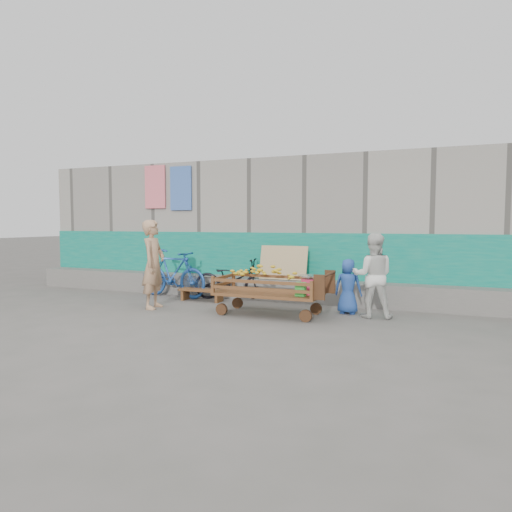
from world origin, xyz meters
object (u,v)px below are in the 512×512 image
at_px(vendor_man, 153,264).
at_px(child, 348,286).
at_px(woman, 373,276).
at_px(bench, 202,292).
at_px(bicycle_blue, 173,273).
at_px(bicycle_dark, 233,279).
at_px(banana_cart, 267,282).

bearing_deg(vendor_man, child, -86.18).
bearing_deg(woman, vendor_man, 1.57).
relative_size(bench, vendor_man, 0.59).
relative_size(woman, bicycle_blue, 0.83).
xyz_separation_m(vendor_man, bicycle_dark, (0.97, 1.43, -0.40)).
bearing_deg(child, banana_cart, 27.23).
bearing_deg(child, bench, -1.85).
relative_size(vendor_man, bicycle_blue, 0.97).
xyz_separation_m(bench, child, (3.04, -0.18, 0.31)).
bearing_deg(woman, bicycle_dark, -22.36).
distance_m(woman, child, 0.53).
height_order(banana_cart, bicycle_dark, bicycle_dark).
xyz_separation_m(child, bicycle_dark, (-2.52, 0.57, -0.06)).
relative_size(bench, bicycle_dark, 0.60).
bearing_deg(bicycle_dark, banana_cart, -145.16).
height_order(bench, child, child).
bearing_deg(bicycle_dark, child, -113.71).
bearing_deg(bicycle_blue, bench, -95.90).
bearing_deg(bicycle_blue, bicycle_dark, -74.34).
relative_size(vendor_man, woman, 1.16).
height_order(bicycle_dark, bicycle_blue, bicycle_blue).
relative_size(bench, woman, 0.69).
height_order(banana_cart, child, child).
xyz_separation_m(child, bicycle_blue, (-3.85, 0.37, 0.03)).
height_order(bench, bicycle_blue, bicycle_blue).
bearing_deg(bench, vendor_man, -113.43).
bearing_deg(bench, woman, -5.68).
distance_m(bench, bicycle_dark, 0.69).
bearing_deg(woman, child, -28.78).
bearing_deg(banana_cart, bicycle_dark, 135.83).
xyz_separation_m(banana_cart, bicycle_dark, (-1.23, 1.19, -0.14)).
xyz_separation_m(banana_cart, bicycle_blue, (-2.56, 0.99, -0.06)).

